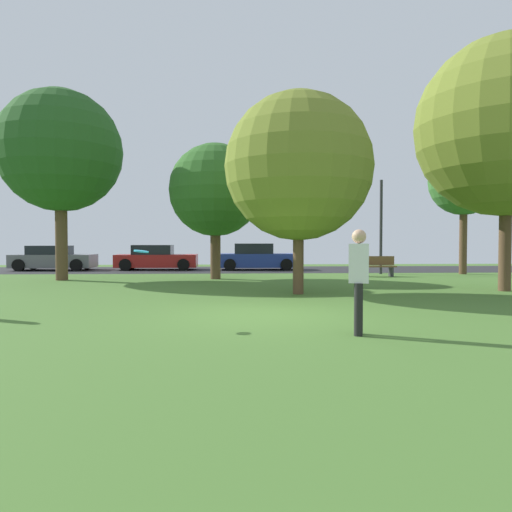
# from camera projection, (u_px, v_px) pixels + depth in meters

# --- Properties ---
(ground_plane) EXTENTS (44.00, 44.00, 0.00)m
(ground_plane) POSITION_uv_depth(u_px,v_px,m) (262.00, 314.00, 9.87)
(ground_plane) COLOR #47702D
(road_strip) EXTENTS (44.00, 6.40, 0.01)m
(road_strip) POSITION_uv_depth(u_px,v_px,m) (243.00, 270.00, 25.84)
(road_strip) COLOR #28282B
(road_strip) RESTS_ON ground_plane
(oak_tree_center) EXTENTS (3.82, 3.82, 5.59)m
(oak_tree_center) POSITION_uv_depth(u_px,v_px,m) (215.00, 190.00, 19.24)
(oak_tree_center) COLOR brown
(oak_tree_center) RESTS_ON ground_plane
(oak_tree_left) EXTENTS (4.34, 4.34, 5.91)m
(oak_tree_left) POSITION_uv_depth(u_px,v_px,m) (299.00, 167.00, 13.64)
(oak_tree_left) COLOR brown
(oak_tree_left) RESTS_ON ground_plane
(maple_tree_near) EXTENTS (4.84, 4.84, 7.59)m
(maple_tree_near) POSITION_uv_depth(u_px,v_px,m) (60.00, 151.00, 18.56)
(maple_tree_near) COLOR brown
(maple_tree_near) RESTS_ON ground_plane
(birch_tree_lone) EXTENTS (3.28, 3.28, 6.09)m
(birch_tree_lone) POSITION_uv_depth(u_px,v_px,m) (464.00, 181.00, 22.13)
(birch_tree_lone) COLOR brown
(birch_tree_lone) RESTS_ON ground_plane
(maple_tree_far) EXTENTS (5.56, 5.56, 7.89)m
(maple_tree_far) POSITION_uv_depth(u_px,v_px,m) (507.00, 127.00, 14.45)
(maple_tree_far) COLOR brown
(maple_tree_far) RESTS_ON ground_plane
(person_catcher) EXTENTS (0.37, 0.30, 1.74)m
(person_catcher) POSITION_uv_depth(u_px,v_px,m) (359.00, 276.00, 7.65)
(person_catcher) COLOR black
(person_catcher) RESTS_ON ground_plane
(frisbee_disc) EXTENTS (0.34, 0.34, 0.06)m
(frisbee_disc) POSITION_uv_depth(u_px,v_px,m) (141.00, 251.00, 8.57)
(frisbee_disc) COLOR #2DB2E0
(parked_car_grey) EXTENTS (4.23, 2.02, 1.33)m
(parked_car_grey) POSITION_uv_depth(u_px,v_px,m) (53.00, 259.00, 25.32)
(parked_car_grey) COLOR slate
(parked_car_grey) RESTS_ON ground_plane
(parked_car_red) EXTENTS (4.39, 2.00, 1.37)m
(parked_car_red) POSITION_uv_depth(u_px,v_px,m) (156.00, 258.00, 25.72)
(parked_car_red) COLOR #B21E1E
(parked_car_red) RESTS_ON ground_plane
(parked_car_blue) EXTENTS (4.31, 2.04, 1.45)m
(parked_car_blue) POSITION_uv_depth(u_px,v_px,m) (256.00, 258.00, 25.73)
(parked_car_blue) COLOR #233893
(parked_car_blue) RESTS_ON ground_plane
(park_bench) EXTENTS (1.60, 0.45, 0.90)m
(park_bench) POSITION_uv_depth(u_px,v_px,m) (377.00, 266.00, 20.69)
(park_bench) COLOR brown
(park_bench) RESTS_ON ground_plane
(street_lamp_post) EXTENTS (0.14, 0.14, 4.50)m
(street_lamp_post) POSITION_uv_depth(u_px,v_px,m) (381.00, 227.00, 22.33)
(street_lamp_post) COLOR #2D2D33
(street_lamp_post) RESTS_ON ground_plane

